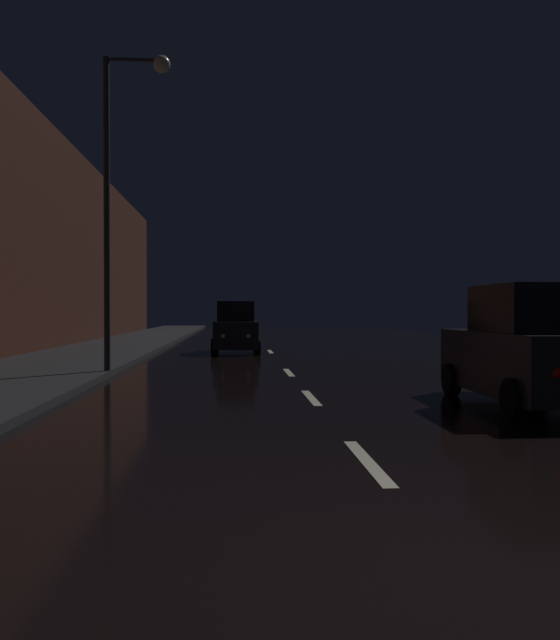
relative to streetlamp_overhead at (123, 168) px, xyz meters
name	(u,v)px	position (x,y,z in m)	size (l,w,h in m)	color
ground	(268,350)	(4.30, 11.69, -5.36)	(26.05, 84.00, 0.02)	black
sidewalk_left	(111,348)	(-2.52, 11.69, -5.27)	(4.40, 84.00, 0.15)	#28282B
building_facade_left	(23,230)	(-5.12, 8.19, -0.61)	(0.80, 63.00, 9.47)	#472319
lane_centerline	(294,379)	(4.30, -0.92, -5.34)	(0.16, 21.91, 0.01)	beige
streetlamp_overhead	(123,168)	(0.00, 0.00, 0.00)	(1.70, 0.44, 8.22)	#2D2D30
car_approaching_headlights	(236,329)	(2.88, 9.64, -4.40)	(1.90, 4.12, 2.08)	black
car_parked_right_near	(528,350)	(8.03, -5.70, -4.37)	(1.96, 4.25, 2.14)	black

